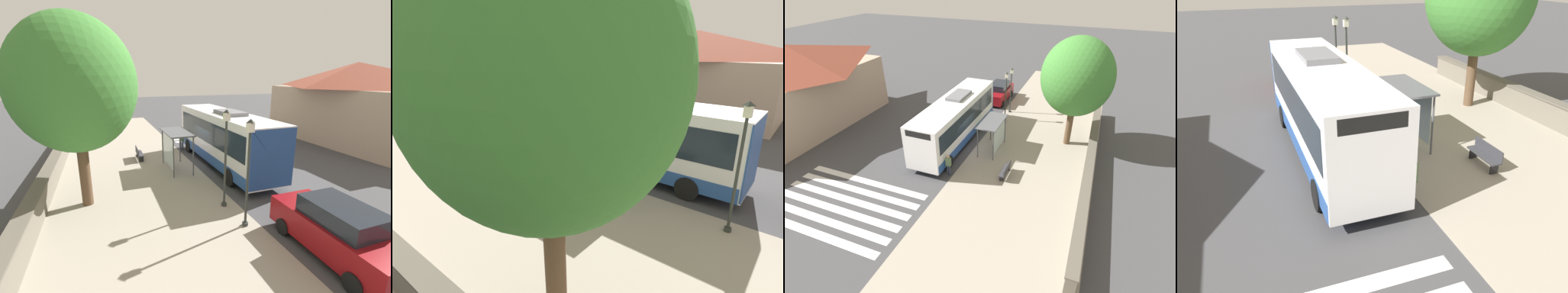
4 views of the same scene
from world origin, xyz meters
TOP-DOWN VIEW (x-y plane):
  - ground_plane at (0.00, 0.00)m, footprint 120.00×120.00m
  - sidewalk_plaza at (-4.50, 0.00)m, footprint 9.00×44.00m
  - crosswalk_stripes at (5.00, 8.87)m, footprint 9.00×5.25m
  - stone_wall at (-8.55, 0.00)m, footprint 0.60×20.00m
  - background_building at (15.61, 1.52)m, footprint 8.03×14.32m
  - bus at (1.84, -0.66)m, footprint 2.62×10.70m
  - bus_shelter at (-1.46, -0.41)m, footprint 1.52×3.10m
  - pedestrian at (0.28, 3.80)m, footprint 0.34×0.22m
  - bench at (-3.35, 2.49)m, footprint 0.40×1.64m
  - street_lamp_near at (-0.58, -7.73)m, footprint 0.28×0.28m
  - street_lamp_far at (-0.65, -5.93)m, footprint 0.28×0.28m
  - shade_tree at (-6.61, -3.58)m, footprint 5.21×5.21m
  - parked_car_behind_bus at (1.38, -10.26)m, footprint 1.99×4.64m

SIDE VIEW (x-z plane):
  - ground_plane at x=0.00m, z-range 0.00..0.00m
  - crosswalk_stripes at x=5.00m, z-range 0.00..0.01m
  - sidewalk_plaza at x=-4.50m, z-range 0.00..0.02m
  - bench at x=-3.35m, z-range 0.04..0.92m
  - stone_wall at x=-8.55m, z-range 0.01..1.22m
  - parked_car_behind_bus at x=1.38m, z-range -0.02..1.85m
  - pedestrian at x=0.28m, z-range 0.14..1.75m
  - bus at x=1.84m, z-range 0.06..3.85m
  - bus_shelter at x=-1.46m, z-range 0.80..3.30m
  - street_lamp_near at x=-0.58m, z-range 0.40..4.78m
  - street_lamp_far at x=-0.65m, z-range 0.41..4.92m
  - background_building at x=15.61m, z-range 0.09..7.11m
  - shade_tree at x=-6.61m, z-range 1.30..9.67m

